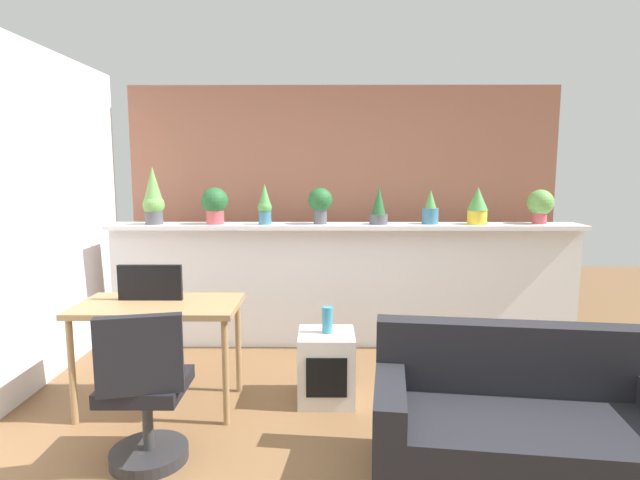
# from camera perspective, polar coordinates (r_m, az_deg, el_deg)

# --- Properties ---
(ground_plane) EXTENTS (12.00, 12.00, 0.00)m
(ground_plane) POSITION_cam_1_polar(r_m,az_deg,el_deg) (3.16, 4.35, -23.76)
(ground_plane) COLOR brown
(divider_wall) EXTENTS (4.34, 0.16, 1.12)m
(divider_wall) POSITION_cam_1_polar(r_m,az_deg,el_deg) (4.81, 2.78, -5.29)
(divider_wall) COLOR silver
(divider_wall) RESTS_ON ground
(plant_shelf) EXTENTS (4.34, 0.36, 0.04)m
(plant_shelf) POSITION_cam_1_polar(r_m,az_deg,el_deg) (4.68, 2.84, 1.56)
(plant_shelf) COLOR silver
(plant_shelf) RESTS_ON divider_wall
(brick_wall_behind) EXTENTS (4.34, 0.10, 2.50)m
(brick_wall_behind) POSITION_cam_1_polar(r_m,az_deg,el_deg) (5.30, 2.56, 3.46)
(brick_wall_behind) COLOR #935B47
(brick_wall_behind) RESTS_ON ground
(potted_plant_0) EXTENTS (0.20, 0.20, 0.52)m
(potted_plant_0) POSITION_cam_1_polar(r_m,az_deg,el_deg) (4.87, -18.20, 4.54)
(potted_plant_0) COLOR #4C4C51
(potted_plant_0) RESTS_ON plant_shelf
(potted_plant_1) EXTENTS (0.24, 0.24, 0.34)m
(potted_plant_1) POSITION_cam_1_polar(r_m,az_deg,el_deg) (4.75, -11.72, 4.00)
(potted_plant_1) COLOR #B7474C
(potted_plant_1) RESTS_ON plant_shelf
(potted_plant_2) EXTENTS (0.13, 0.13, 0.37)m
(potted_plant_2) POSITION_cam_1_polar(r_m,az_deg,el_deg) (4.66, -6.22, 3.92)
(potted_plant_2) COLOR #386B84
(potted_plant_2) RESTS_ON plant_shelf
(potted_plant_3) EXTENTS (0.22, 0.22, 0.33)m
(potted_plant_3) POSITION_cam_1_polar(r_m,az_deg,el_deg) (4.65, 0.03, 4.24)
(potted_plant_3) COLOR #4C4C51
(potted_plant_3) RESTS_ON plant_shelf
(potted_plant_4) EXTENTS (0.17, 0.17, 0.35)m
(potted_plant_4) POSITION_cam_1_polar(r_m,az_deg,el_deg) (4.67, 6.60, 3.61)
(potted_plant_4) COLOR #4C4C51
(potted_plant_4) RESTS_ON plant_shelf
(potted_plant_5) EXTENTS (0.15, 0.15, 0.31)m
(potted_plant_5) POSITION_cam_1_polar(r_m,az_deg,el_deg) (4.77, 12.28, 3.35)
(potted_plant_5) COLOR #386B84
(potted_plant_5) RESTS_ON plant_shelf
(potted_plant_6) EXTENTS (0.19, 0.19, 0.34)m
(potted_plant_6) POSITION_cam_1_polar(r_m,az_deg,el_deg) (4.85, 17.27, 3.75)
(potted_plant_6) COLOR gold
(potted_plant_6) RESTS_ON plant_shelf
(potted_plant_7) EXTENTS (0.24, 0.24, 0.32)m
(potted_plant_7) POSITION_cam_1_polar(r_m,az_deg,el_deg) (5.09, 23.48, 3.70)
(potted_plant_7) COLOR #B7474C
(potted_plant_7) RESTS_ON plant_shelf
(desk) EXTENTS (1.10, 0.60, 0.75)m
(desk) POSITION_cam_1_polar(r_m,az_deg,el_deg) (3.71, -17.62, -8.01)
(desk) COLOR #99754C
(desk) RESTS_ON ground
(tv_monitor) EXTENTS (0.45, 0.04, 0.25)m
(tv_monitor) POSITION_cam_1_polar(r_m,az_deg,el_deg) (3.75, -18.53, -4.55)
(tv_monitor) COLOR black
(tv_monitor) RESTS_ON desk
(office_chair) EXTENTS (0.48, 0.49, 0.91)m
(office_chair) POSITION_cam_1_polar(r_m,az_deg,el_deg) (3.11, -19.01, -16.65)
(office_chair) COLOR #262628
(office_chair) RESTS_ON ground
(side_cube_shelf) EXTENTS (0.40, 0.41, 0.50)m
(side_cube_shelf) POSITION_cam_1_polar(r_m,az_deg,el_deg) (3.77, 0.72, -14.03)
(side_cube_shelf) COLOR silver
(side_cube_shelf) RESTS_ON ground
(vase_on_shelf) EXTENTS (0.08, 0.08, 0.19)m
(vase_on_shelf) POSITION_cam_1_polar(r_m,az_deg,el_deg) (3.67, 0.83, -8.94)
(vase_on_shelf) COLOR teal
(vase_on_shelf) RESTS_ON side_cube_shelf
(couch) EXTENTS (1.65, 0.96, 0.80)m
(couch) POSITION_cam_1_polar(r_m,az_deg,el_deg) (3.06, 21.81, -19.38)
(couch) COLOR black
(couch) RESTS_ON ground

